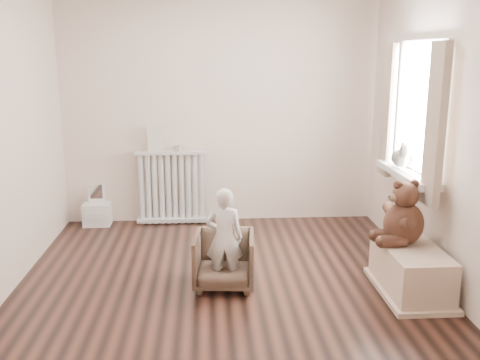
{
  "coord_description": "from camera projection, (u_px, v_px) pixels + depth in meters",
  "views": [
    {
      "loc": [
        -0.15,
        -4.36,
        1.95
      ],
      "look_at": [
        0.15,
        0.45,
        0.8
      ],
      "focal_mm": 40.0,
      "sensor_mm": 36.0,
      "label": 1
    }
  ],
  "objects": [
    {
      "name": "toy_vanity",
      "position": [
        96.0,
        202.0,
        6.15
      ],
      "size": [
        0.3,
        0.22,
        0.48
      ],
      "primitive_type": "cube",
      "color": "silver",
      "rests_on": "floor"
    },
    {
      "name": "child",
      "position": [
        224.0,
        238.0,
        4.44
      ],
      "size": [
        0.33,
        0.23,
        0.86
      ],
      "primitive_type": "imported",
      "rotation": [
        0.0,
        0.0,
        3.06
      ],
      "color": "white",
      "rests_on": "armchair"
    },
    {
      "name": "armchair",
      "position": [
        224.0,
        260.0,
        4.54
      ],
      "size": [
        0.54,
        0.56,
        0.47
      ],
      "primitive_type": "imported",
      "rotation": [
        0.0,
        0.0,
        -0.09
      ],
      "color": "brown",
      "rests_on": "floor"
    },
    {
      "name": "curtain_left",
      "position": [
        435.0,
        126.0,
        4.21
      ],
      "size": [
        0.06,
        0.26,
        1.3
      ],
      "primitive_type": "cube",
      "color": "tan",
      "rests_on": "right_wall"
    },
    {
      "name": "curtain_right",
      "position": [
        388.0,
        111.0,
        5.32
      ],
      "size": [
        0.06,
        0.26,
        1.3
      ],
      "primitive_type": "cube",
      "color": "tan",
      "rests_on": "right_wall"
    },
    {
      "name": "floor",
      "position": [
        226.0,
        280.0,
        4.69
      ],
      "size": [
        3.6,
        3.6,
        0.01
      ],
      "primitive_type": "cube",
      "color": "black",
      "rests_on": "ground"
    },
    {
      "name": "teddy_bear",
      "position": [
        404.0,
        212.0,
        4.42
      ],
      "size": [
        0.46,
        0.37,
        0.53
      ],
      "primitive_type": null,
      "rotation": [
        0.0,
        0.0,
        0.07
      ],
      "color": "#321A11",
      "rests_on": "toy_bench"
    },
    {
      "name": "front_wall",
      "position": [
        238.0,
        187.0,
        2.65
      ],
      "size": [
        3.6,
        0.02,
        2.6
      ],
      "primitive_type": "cube",
      "color": "white",
      "rests_on": "ground"
    },
    {
      "name": "toy_bench",
      "position": [
        411.0,
        270.0,
        4.42
      ],
      "size": [
        0.44,
        0.84,
        0.39
      ],
      "primitive_type": "cube",
      "color": "beige",
      "rests_on": "floor"
    },
    {
      "name": "back_wall",
      "position": [
        220.0,
        111.0,
        6.14
      ],
      "size": [
        3.6,
        0.02,
        2.6
      ],
      "primitive_type": "cube",
      "color": "white",
      "rests_on": "ground"
    },
    {
      "name": "left_wall",
      "position": [
        1.0,
        136.0,
        4.29
      ],
      "size": [
        0.02,
        3.6,
        2.6
      ],
      "primitive_type": "cube",
      "color": "white",
      "rests_on": "ground"
    },
    {
      "name": "tin_a",
      "position": [
        178.0,
        148.0,
        6.09
      ],
      "size": [
        0.1,
        0.1,
        0.06
      ],
      "primitive_type": "cylinder",
      "color": "#A59E8C",
      "rests_on": "radiator"
    },
    {
      "name": "window",
      "position": [
        421.0,
        110.0,
        4.76
      ],
      "size": [
        0.03,
        0.9,
        1.1
      ],
      "primitive_type": "cube",
      "color": "white",
      "rests_on": "right_wall"
    },
    {
      "name": "radiator",
      "position": [
        172.0,
        191.0,
        6.2
      ],
      "size": [
        0.81,
        0.15,
        0.86
      ],
      "primitive_type": "cube",
      "color": "silver",
      "rests_on": "floor"
    },
    {
      "name": "right_wall",
      "position": [
        438.0,
        132.0,
        4.5
      ],
      "size": [
        0.02,
        3.6,
        2.6
      ],
      "primitive_type": "cube",
      "color": "white",
      "rests_on": "ground"
    },
    {
      "name": "paper_doll",
      "position": [
        156.0,
        138.0,
        6.05
      ],
      "size": [
        0.18,
        0.02,
        0.3
      ],
      "primitive_type": "cube",
      "color": "beige",
      "rests_on": "radiator"
    },
    {
      "name": "window_sill",
      "position": [
        407.0,
        174.0,
        4.88
      ],
      "size": [
        0.22,
        1.1,
        0.06
      ],
      "primitive_type": "cube",
      "color": "silver",
      "rests_on": "right_wall"
    },
    {
      "name": "plush_cat",
      "position": [
        402.0,
        157.0,
        4.98
      ],
      "size": [
        0.27,
        0.34,
        0.25
      ],
      "primitive_type": null,
      "rotation": [
        0.0,
        0.0,
        -0.35
      ],
      "color": "#6A655B",
      "rests_on": "window_sill"
    }
  ]
}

